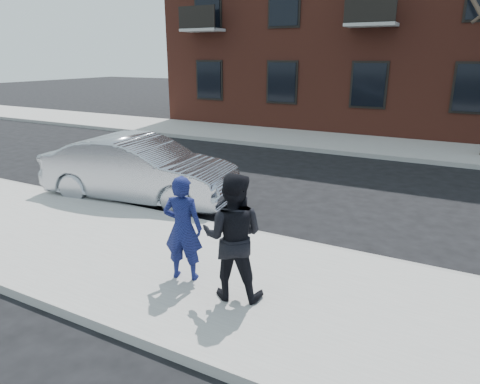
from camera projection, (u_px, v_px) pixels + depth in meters
The scene contains 8 objects.
ground at pixel (183, 265), 7.13m from camera, with size 100.00×100.00×0.00m, color black.
near_sidewalk at pixel (174, 267), 6.90m from camera, with size 50.00×3.50×0.15m, color #9A9792.
near_curb at pixel (229, 229), 8.41m from camera, with size 50.00×0.10×0.15m, color #999691.
far_sidewalk at pixel (351, 144), 16.57m from camera, with size 50.00×3.50×0.15m, color #9A9792.
far_curb at pixel (339, 153), 15.06m from camera, with size 50.00×0.10×0.15m, color #999691.
silver_sedan at pixel (140, 169), 10.10m from camera, with size 1.63×4.67×1.54m, color #999BA3.
man_hoodie at pixel (183, 228), 6.20m from camera, with size 0.66×0.53×1.59m.
man_peacoat at pixel (233, 237), 5.70m from camera, with size 1.01×0.88×1.76m.
Camera 1 is at (3.85, -5.22, 3.33)m, focal length 32.00 mm.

